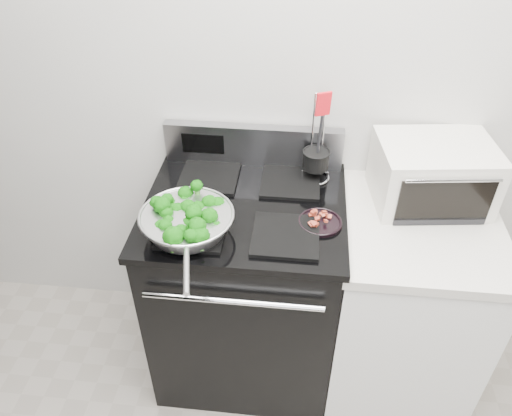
# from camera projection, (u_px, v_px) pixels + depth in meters

# --- Properties ---
(back_wall) EXTENTS (4.00, 0.02, 2.70)m
(back_wall) POSITION_uv_depth(u_px,v_px,m) (331.00, 76.00, 1.94)
(back_wall) COLOR beige
(back_wall) RESTS_ON ground
(gas_range) EXTENTS (0.79, 0.69, 1.13)m
(gas_range) POSITION_uv_depth(u_px,v_px,m) (246.00, 286.00, 2.23)
(gas_range) COLOR black
(gas_range) RESTS_ON floor
(counter) EXTENTS (0.62, 0.68, 0.92)m
(counter) POSITION_uv_depth(u_px,v_px,m) (401.00, 304.00, 2.19)
(counter) COLOR white
(counter) RESTS_ON floor
(skillet) EXTENTS (0.34, 0.54, 0.07)m
(skillet) POSITION_uv_depth(u_px,v_px,m) (187.00, 221.00, 1.78)
(skillet) COLOR silver
(skillet) RESTS_ON gas_range
(broccoli_pile) EXTENTS (0.27, 0.27, 0.09)m
(broccoli_pile) POSITION_uv_depth(u_px,v_px,m) (187.00, 217.00, 1.77)
(broccoli_pile) COLOR #043404
(broccoli_pile) RESTS_ON skillet
(bacon_plate) EXTENTS (0.16, 0.16, 0.04)m
(bacon_plate) POSITION_uv_depth(u_px,v_px,m) (320.00, 220.00, 1.85)
(bacon_plate) COLOR black
(bacon_plate) RESTS_ON gas_range
(utensil_holder) EXTENTS (0.13, 0.13, 0.39)m
(utensil_holder) POSITION_uv_depth(u_px,v_px,m) (315.00, 164.00, 2.05)
(utensil_holder) COLOR silver
(utensil_holder) RESTS_ON gas_range
(toaster_oven) EXTENTS (0.47, 0.38, 0.25)m
(toaster_oven) POSITION_uv_depth(u_px,v_px,m) (432.00, 173.00, 1.95)
(toaster_oven) COLOR silver
(toaster_oven) RESTS_ON counter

